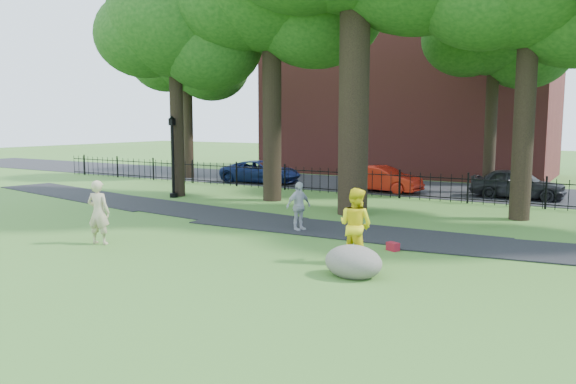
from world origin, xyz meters
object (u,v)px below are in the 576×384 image
Objects in this scene: boulder at (353,260)px; red_sedan at (382,179)px; lamppost at (173,158)px; man at (355,225)px; woman at (99,212)px.

red_sedan is (-5.02, 14.34, 0.25)m from boulder.
man is at bearing -29.18° from lamppost.
woman is 7.25m from man.
man reaches higher than red_sedan.
man is (7.01, 1.84, 0.01)m from woman.
man is at bearing 112.52° from boulder.
red_sedan is at bearing -115.81° from woman.
red_sedan is (-4.53, 13.16, -0.28)m from man.
man is 1.40× the size of boulder.
lamppost is at bearing 148.17° from boulder.
boulder is 15.20m from red_sedan.
red_sedan is at bearing -61.27° from man.
man is at bearing 178.28° from woman.
woman is at bearing -175.00° from boulder.
man is 13.57m from lamppost.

